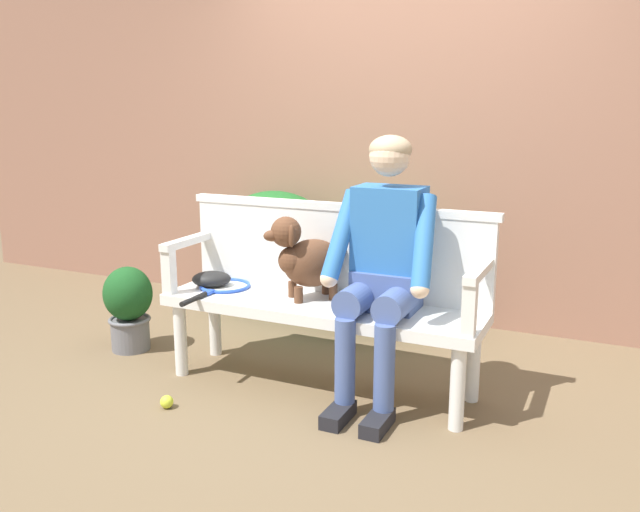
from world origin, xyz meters
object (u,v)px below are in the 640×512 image
(tennis_racket, at_px, (222,287))
(potted_plant, at_px, (129,305))
(person_seated, at_px, (383,259))
(tennis_ball, at_px, (167,402))
(dog_on_bench, at_px, (306,258))
(baseball_glove, at_px, (212,279))
(garden_bench, at_px, (320,314))

(tennis_racket, bearing_deg, potted_plant, 179.64)
(person_seated, relative_size, tennis_racket, 2.39)
(person_seated, bearing_deg, potted_plant, 179.03)
(person_seated, xyz_separation_m, tennis_ball, (-0.94, -0.55, -0.71))
(dog_on_bench, distance_m, tennis_racket, 0.56)
(dog_on_bench, bearing_deg, tennis_ball, -129.79)
(dog_on_bench, bearing_deg, person_seated, -5.09)
(baseball_glove, distance_m, tennis_ball, 0.76)
(dog_on_bench, bearing_deg, baseball_glove, -179.15)
(tennis_racket, height_order, potted_plant, potted_plant)
(garden_bench, height_order, tennis_ball, garden_bench)
(person_seated, bearing_deg, garden_bench, 178.60)
(garden_bench, height_order, person_seated, person_seated)
(person_seated, height_order, baseball_glove, person_seated)
(person_seated, distance_m, dog_on_bench, 0.45)
(baseball_glove, xyz_separation_m, potted_plant, (-0.61, -0.00, -0.23))
(garden_bench, distance_m, dog_on_bench, 0.31)
(person_seated, height_order, potted_plant, person_seated)
(baseball_glove, bearing_deg, dog_on_bench, -28.24)
(dog_on_bench, relative_size, potted_plant, 0.85)
(garden_bench, distance_m, person_seated, 0.48)
(person_seated, height_order, tennis_racket, person_seated)
(tennis_racket, bearing_deg, dog_on_bench, 1.80)
(tennis_racket, bearing_deg, person_seated, -1.40)
(tennis_racket, distance_m, potted_plant, 0.72)
(tennis_racket, xyz_separation_m, potted_plant, (-0.69, 0.00, -0.20))
(person_seated, xyz_separation_m, tennis_racket, (-0.96, 0.02, -0.26))
(person_seated, relative_size, potted_plant, 2.55)
(dog_on_bench, distance_m, tennis_ball, 1.01)
(tennis_racket, distance_m, baseball_glove, 0.08)
(garden_bench, xyz_separation_m, tennis_ball, (-0.59, -0.56, -0.38))
(garden_bench, bearing_deg, tennis_ball, -136.54)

